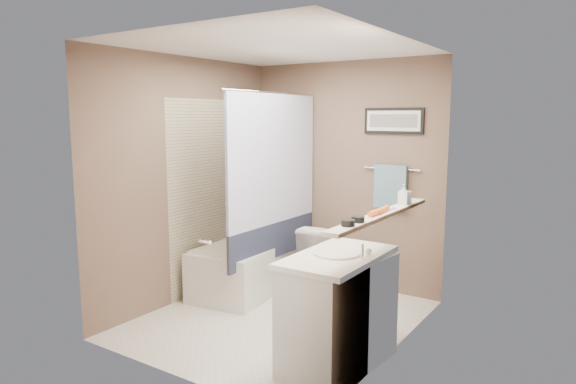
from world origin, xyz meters
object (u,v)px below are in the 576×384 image
Objects in this scene: toilet at (330,259)px; bathtub at (252,264)px; hair_brush_front at (376,212)px; hair_brush_back at (383,210)px; candle_bowl_near at (348,223)px; soap_bottle at (404,194)px; vanity at (338,313)px; candle_bowl_far at (358,219)px; glass_jar at (407,197)px.

bathtub is at bearing 18.75° from toilet.
hair_brush_front is 0.12m from hair_brush_back.
candle_bowl_near is 0.41× the size of hair_brush_front.
vanity is at bearing -103.78° from soap_bottle.
bathtub is at bearing 147.45° from candle_bowl_far.
glass_jar reaches higher than candle_bowl_near.
candle_bowl_far is (0.00, 0.15, 0.00)m from candle_bowl_near.
hair_brush_front is 1.00× the size of hair_brush_back.
bathtub is at bearing 144.20° from candle_bowl_near.
bathtub is 2.04m from soap_bottle.
vanity is 4.09× the size of hair_brush_back.
candle_bowl_far is (0.99, -1.43, 0.77)m from toilet.
candle_bowl_near is 0.41× the size of hair_brush_back.
toilet is at bearing 122.21° from candle_bowl_near.
glass_jar reaches higher than bathtub.
soap_bottle is (0.00, 0.42, 0.06)m from hair_brush_back.
bathtub is at bearing 170.57° from soap_bottle.
hair_brush_back is (1.79, -0.72, 0.89)m from bathtub.
vanity is at bearing -130.71° from hair_brush_front.
glass_jar is (0.00, 1.06, 0.03)m from candle_bowl_near.
hair_brush_back is 2.20× the size of glass_jar.
hair_brush_front is at bearing -90.00° from hair_brush_back.
toilet is at bearing 149.51° from soap_bottle.
toilet reaches higher than bathtub.
toilet is 1.42m from soap_bottle.
bathtub is 2.37m from candle_bowl_near.
hair_brush_back is at bearing -90.00° from soap_bottle.
hair_brush_front is at bearing 90.00° from candle_bowl_near.
candle_bowl_far reaches higher than bathtub.
soap_bottle is at bearing 90.00° from candle_bowl_near.
candle_bowl_near reaches higher than toilet.
vanity is at bearing 154.34° from candle_bowl_far.
toilet is at bearing 12.39° from bathtub.
hair_brush_front reaches higher than toilet.
soap_bottle is (0.00, 0.54, 0.06)m from hair_brush_front.
hair_brush_front is 0.61m from glass_jar.
candle_bowl_far is 0.41× the size of hair_brush_back.
candle_bowl_near is at bearing -43.34° from bathtub.
candle_bowl_far is at bearing 90.00° from candle_bowl_near.
toilet is 8.16× the size of candle_bowl_far.
toilet is at bearing 131.46° from hair_brush_front.
candle_bowl_far is 0.30m from hair_brush_front.
candle_bowl_near is 1.06m from glass_jar.
bathtub is 1.67× the size of vanity.
candle_bowl_far is (1.79, -1.14, 0.89)m from bathtub.
glass_jar is at bearing 90.00° from candle_bowl_near.
vanity is 0.76m from candle_bowl_far.
soap_bottle is at bearing 90.00° from hair_brush_back.
toilet is 3.34× the size of hair_brush_front.
candle_bowl_far is at bearing -19.92° from vanity.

